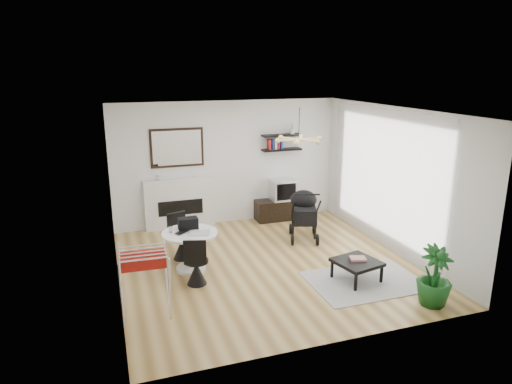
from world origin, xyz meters
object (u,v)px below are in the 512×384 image
object	(u,v)px
tv_console	(282,209)
dining_table	(190,245)
crt_tv	(283,189)
fireplace	(180,197)
potted_plant	(435,276)
coffee_table	(357,263)
stroller	(304,216)
drying_rack	(145,283)

from	to	relation	value
tv_console	dining_table	size ratio (longest dim) A/B	1.32
crt_tv	dining_table	distance (m)	3.25
fireplace	tv_console	xyz separation A→B (m)	(2.31, -0.15, -0.45)
tv_console	potted_plant	size ratio (longest dim) A/B	1.39
tv_console	coffee_table	xyz separation A→B (m)	(-0.03, -3.31, 0.08)
tv_console	dining_table	world-z (taller)	dining_table
fireplace	stroller	distance (m)	2.69
fireplace	stroller	xyz separation A→B (m)	(2.27, -1.43, -0.22)
drying_rack	crt_tv	bearing A→B (deg)	47.39
drying_rack	coffee_table	distance (m)	3.38
drying_rack	dining_table	bearing A→B (deg)	59.27
tv_console	stroller	bearing A→B (deg)	-92.14
tv_console	drying_rack	size ratio (longest dim) A/B	1.24
fireplace	potted_plant	size ratio (longest dim) A/B	2.41
potted_plant	tv_console	bearing A→B (deg)	98.15
crt_tv	dining_table	xyz separation A→B (m)	(-2.51, -2.05, -0.25)
crt_tv	drying_rack	distance (m)	4.81
stroller	drying_rack	bearing A→B (deg)	-127.99
crt_tv	stroller	bearing A→B (deg)	-92.08
fireplace	tv_console	world-z (taller)	fireplace
crt_tv	potted_plant	distance (m)	4.41
fireplace	coffee_table	xyz separation A→B (m)	(2.29, -3.46, -0.38)
tv_console	coffee_table	distance (m)	3.31
fireplace	potted_plant	xyz separation A→B (m)	(2.94, -4.51, -0.24)
fireplace	crt_tv	size ratio (longest dim) A/B	4.03
drying_rack	fireplace	bearing A→B (deg)	75.40
drying_rack	potted_plant	bearing A→B (deg)	-11.05
potted_plant	stroller	bearing A→B (deg)	102.30
crt_tv	potted_plant	size ratio (longest dim) A/B	0.60
coffee_table	potted_plant	size ratio (longest dim) A/B	0.87
tv_console	fireplace	bearing A→B (deg)	176.26
stroller	potted_plant	distance (m)	3.16
crt_tv	coffee_table	distance (m)	3.33
fireplace	tv_console	size ratio (longest dim) A/B	1.73
fireplace	dining_table	world-z (taller)	fireplace
drying_rack	coffee_table	size ratio (longest dim) A/B	1.29
drying_rack	tv_console	bearing A→B (deg)	47.40
fireplace	potted_plant	world-z (taller)	fireplace
crt_tv	coffee_table	size ratio (longest dim) A/B	0.69
crt_tv	stroller	world-z (taller)	stroller
drying_rack	stroller	bearing A→B (deg)	34.79
stroller	coffee_table	size ratio (longest dim) A/B	1.40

